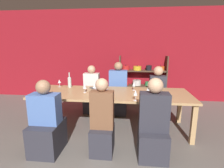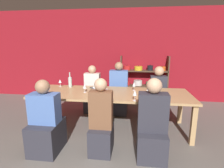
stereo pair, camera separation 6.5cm
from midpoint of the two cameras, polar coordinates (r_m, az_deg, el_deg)
The scene contains 23 objects.
wall_back_red at distance 5.38m, azimuth 2.76°, elevation 9.29°, with size 8.80×0.06×2.70m.
shelf_unit at distance 5.28m, azimuth 10.52°, elevation 0.27°, with size 1.38×0.30×1.35m.
dining_table at distance 3.44m, azimuth 0.32°, elevation -3.90°, with size 3.03×1.03×0.75m.
mixing_bowl at distance 3.21m, azimuth -3.31°, elevation -2.79°, with size 0.31×0.31×0.11m.
wine_bottle_green at distance 3.96m, azimuth -13.08°, elevation 0.89°, with size 0.08×0.08×0.33m.
wine_glass_red_a at distance 3.58m, azimuth 14.77°, elevation -0.78°, with size 0.08×0.08×0.15m.
wine_glass_empty_a at distance 3.68m, azimuth 13.32°, elevation -0.36°, with size 0.08×0.08×0.16m.
wine_glass_red_b at distance 3.49m, azimuth -19.50°, elevation -1.17°, with size 0.06×0.06×0.17m.
wine_glass_red_c at distance 3.52m, azimuth -5.16°, elevation -0.61°, with size 0.08×0.08×0.16m.
wine_glass_red_d at distance 3.14m, azimuth 12.38°, elevation -2.35°, with size 0.08×0.08×0.16m.
wine_glass_red_e at distance 3.81m, azimuth -21.01°, elevation -0.24°, with size 0.07×0.07×0.16m.
wine_glass_red_f at distance 3.38m, azimuth 12.39°, elevation -1.44°, with size 0.08×0.08×0.16m.
wine_glass_empty_b at distance 3.58m, azimuth 7.74°, elevation -0.08°, with size 0.07×0.07×0.18m.
wine_glass_empty_c at distance 4.06m, azimuth -16.18°, elevation 0.83°, with size 0.07×0.07×0.16m.
wine_glass_white_a at distance 2.92m, azimuth 8.10°, elevation -2.96°, with size 0.07×0.07×0.19m.
wine_glass_red_g at distance 3.45m, azimuth -8.39°, elevation -0.73°, with size 0.07×0.07×0.18m.
cell_phone at distance 3.79m, azimuth -5.72°, elevation -1.29°, with size 0.16×0.15×0.01m.
person_near_a at distance 2.75m, azimuth 13.56°, elevation -14.12°, with size 0.42×0.53×1.21m.
person_far_a at distance 4.43m, azimuth -5.90°, elevation -3.54°, with size 0.37×0.47×1.18m.
person_near_b at distance 2.77m, azimuth -2.87°, elevation -13.45°, with size 0.34×0.43×1.19m.
person_far_b at distance 4.31m, azimuth 2.62°, elevation -3.57°, with size 0.43×0.54×1.27m.
person_near_c at distance 2.99m, azimuth -20.14°, elevation -12.78°, with size 0.44×0.55×1.16m.
person_far_c at distance 4.30m, azimuth 15.05°, elevation -4.26°, with size 0.37×0.46×1.19m.
Camera 2 is at (0.47, -1.52, 1.66)m, focal length 28.00 mm.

